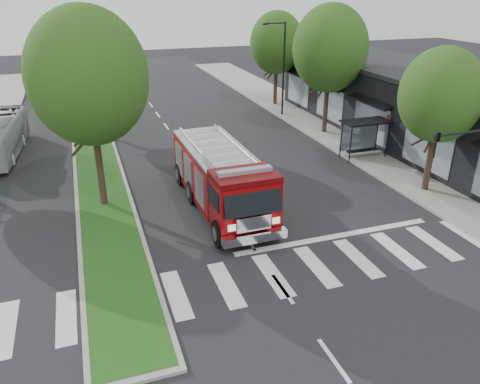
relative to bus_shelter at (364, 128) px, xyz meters
name	(u,v)px	position (x,y,z in m)	size (l,w,h in m)	color
ground	(248,240)	(-11.20, -8.15, -2.04)	(140.00, 140.00, 0.00)	black
sidewalk_right	(362,146)	(1.30, 1.85, -1.96)	(5.00, 80.00, 0.15)	gray
median	(93,140)	(-17.20, 9.85, -1.96)	(3.00, 50.00, 0.15)	gray
storefront_row	(419,108)	(5.80, 1.85, 0.46)	(8.00, 30.00, 5.00)	black
bus_shelter	(364,128)	(0.00, 0.00, 0.00)	(3.20, 1.60, 2.61)	black
tree_right_near	(441,96)	(0.30, -6.15, 3.47)	(4.40, 4.40, 8.05)	black
tree_right_mid	(330,49)	(0.30, 5.85, 4.45)	(5.60, 5.60, 9.72)	black
tree_right_far	(277,43)	(0.30, 15.85, 3.80)	(5.00, 5.00, 8.73)	black
tree_median_near	(88,77)	(-17.20, -2.15, 4.77)	(5.80, 5.80, 10.16)	black
tree_median_far	(80,49)	(-17.20, 11.85, 4.45)	(5.60, 5.60, 9.72)	black
streetlight_right_far	(282,65)	(-0.85, 11.85, 2.44)	(2.11, 0.20, 8.00)	black
fire_engine	(221,178)	(-11.31, -4.32, -0.39)	(3.17, 9.95, 3.44)	#520405
city_bus	(1,137)	(-23.20, 8.58, -0.74)	(2.19, 9.34, 2.60)	#ADADB1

